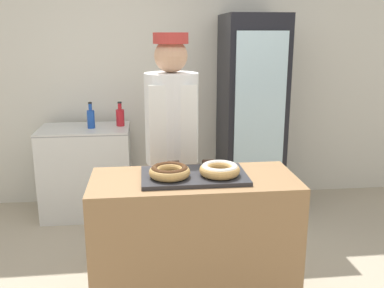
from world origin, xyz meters
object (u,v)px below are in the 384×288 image
(beverage_fridge, at_px, (251,115))
(serving_tray, at_px, (194,176))
(brownie_back_right, at_px, (209,164))
(chest_freezer, at_px, (87,171))
(brownie_back_left, at_px, (174,165))
(baker_person, at_px, (172,151))
(donut_chocolate_glaze, at_px, (170,171))
(bottle_red, at_px, (120,117))
(donut_light_glaze, at_px, (220,169))
(bottle_blue, at_px, (91,118))

(beverage_fridge, bearing_deg, serving_tray, -114.12)
(brownie_back_right, bearing_deg, chest_freezer, 121.23)
(brownie_back_left, height_order, baker_person, baker_person)
(donut_chocolate_glaze, bearing_deg, bottle_red, 101.38)
(chest_freezer, height_order, bottle_red, bottle_red)
(donut_light_glaze, distance_m, brownie_back_left, 0.31)
(chest_freezer, bearing_deg, baker_person, -55.41)
(brownie_back_right, relative_size, chest_freezer, 0.08)
(brownie_back_left, relative_size, brownie_back_right, 1.00)
(beverage_fridge, height_order, bottle_red, beverage_fridge)
(donut_light_glaze, xyz_separation_m, bottle_blue, (-0.93, 1.76, -0.02))
(brownie_back_left, relative_size, chest_freezer, 0.08)
(baker_person, xyz_separation_m, bottle_blue, (-0.70, 1.10, 0.04))
(serving_tray, distance_m, baker_person, 0.62)
(baker_person, bearing_deg, bottle_red, 110.06)
(brownie_back_right, bearing_deg, serving_tray, -127.51)
(brownie_back_left, relative_size, beverage_fridge, 0.04)
(beverage_fridge, xyz_separation_m, bottle_red, (-1.29, 0.06, 0.00))
(brownie_back_right, relative_size, bottle_red, 0.30)
(serving_tray, xyz_separation_m, donut_light_glaze, (0.15, -0.04, 0.05))
(beverage_fridge, distance_m, bottle_red, 1.29)
(donut_light_glaze, distance_m, baker_person, 0.70)
(brownie_back_left, bearing_deg, donut_light_glaze, -35.54)
(bottle_red, bearing_deg, bottle_blue, -165.04)
(donut_light_glaze, height_order, baker_person, baker_person)
(brownie_back_right, height_order, bottle_blue, bottle_blue)
(beverage_fridge, bearing_deg, donut_light_glaze, -109.56)
(donut_light_glaze, relative_size, chest_freezer, 0.27)
(serving_tray, height_order, bottle_blue, bottle_blue)
(baker_person, bearing_deg, brownie_back_right, -67.72)
(donut_light_glaze, bearing_deg, bottle_red, 109.85)
(serving_tray, relative_size, brownie_back_left, 8.59)
(bottle_red, xyz_separation_m, bottle_blue, (-0.27, -0.07, 0.01))
(donut_light_glaze, distance_m, bottle_red, 1.94)
(serving_tray, distance_m, brownie_back_left, 0.18)
(serving_tray, bearing_deg, brownie_back_left, 127.51)
(brownie_back_left, distance_m, chest_freezer, 1.84)
(donut_light_glaze, bearing_deg, baker_person, 109.46)
(chest_freezer, bearing_deg, donut_chocolate_glaze, -68.14)
(donut_chocolate_glaze, xyz_separation_m, bottle_red, (-0.37, 1.83, -0.03))
(donut_chocolate_glaze, height_order, baker_person, baker_person)
(brownie_back_left, xyz_separation_m, brownie_back_right, (0.22, 0.00, 0.00))
(brownie_back_right, xyz_separation_m, beverage_fridge, (0.67, 1.59, -0.01))
(baker_person, height_order, beverage_fridge, beverage_fridge)
(serving_tray, bearing_deg, baker_person, 97.96)
(brownie_back_left, relative_size, baker_person, 0.04)
(beverage_fridge, distance_m, chest_freezer, 1.72)
(serving_tray, bearing_deg, donut_chocolate_glaze, -164.53)
(donut_light_glaze, bearing_deg, beverage_fridge, 70.44)
(brownie_back_right, xyz_separation_m, chest_freezer, (-0.97, 1.60, -0.53))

